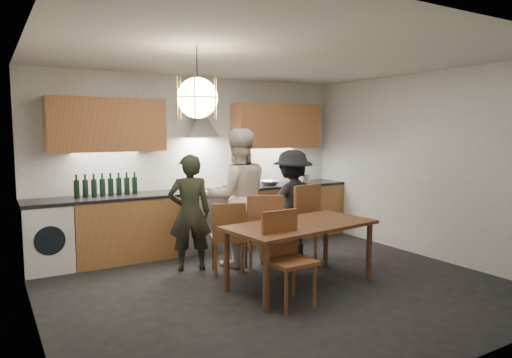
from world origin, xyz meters
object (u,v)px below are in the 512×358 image
dining_table (301,231)px  chair_front (285,251)px  mixing_bowl (270,183)px  wine_bottles (107,185)px  person_left (190,213)px  stock_pot (304,179)px  person_mid (238,197)px  person_right (292,203)px  chair_back_left (228,233)px

dining_table → chair_front: size_ratio=1.89×
chair_front → mixing_bowl: size_ratio=3.07×
dining_table → mixing_bowl: mixing_bowl is taller
mixing_bowl → wine_bottles: (-2.56, 0.08, 0.12)m
chair_front → person_left: bearing=103.3°
person_left → stock_pot: 2.61m
person_mid → person_right: 0.90m
person_left → person_right: (1.53, -0.09, 0.01)m
dining_table → stock_pot: (1.60, 2.07, 0.32)m
dining_table → person_right: size_ratio=1.20×
dining_table → chair_back_left: bearing=116.3°
dining_table → person_mid: bearing=94.3°
chair_back_left → mixing_bowl: 1.95m
chair_back_left → wine_bottles: size_ratio=1.08×
chair_back_left → mixing_bowl: bearing=-118.2°
stock_pot → chair_front: bearing=-130.3°
chair_front → person_mid: bearing=79.6°
person_left → mixing_bowl: 1.97m
person_right → mixing_bowl: (0.22, 0.95, 0.18)m
dining_table → chair_front: chair_front is taller
chair_front → wine_bottles: 2.83m
mixing_bowl → stock_pot: (0.70, -0.00, 0.03)m
person_mid → person_right: (0.89, 0.01, -0.15)m
person_right → wine_bottles: size_ratio=1.80×
stock_pot → wine_bottles: 3.27m
mixing_bowl → chair_front: bearing=-119.3°
dining_table → mixing_bowl: size_ratio=5.80×
chair_back_left → chair_front: size_ratio=0.94×
person_mid → person_right: size_ratio=1.20×
chair_front → person_right: 1.88m
dining_table → person_mid: (-0.21, 1.11, 0.26)m
chair_back_left → stock_pot: (2.12, 1.27, 0.45)m
dining_table → chair_back_left: size_ratio=2.00×
dining_table → person_left: 1.48m
chair_front → mixing_bowl: (1.37, 2.43, 0.39)m
chair_back_left → person_mid: (0.31, 0.30, 0.39)m
person_mid → dining_table: bearing=113.9°
person_left → wine_bottles: person_left is taller
person_mid → person_right: person_mid is taller
mixing_bowl → person_left: bearing=-153.8°
dining_table → person_right: (0.68, 1.12, 0.11)m
dining_table → person_mid: person_mid is taller
person_left → wine_bottles: (-0.81, 0.94, 0.31)m
person_left → stock_pot: (2.46, 0.86, 0.22)m
person_right → mixing_bowl: person_right is taller
stock_pot → wine_bottles: (-3.26, 0.08, 0.09)m
chair_back_left → person_mid: person_mid is taller
person_right → dining_table: bearing=61.0°
chair_back_left → chair_front: (0.06, -1.17, 0.03)m
dining_table → person_right: 1.31m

